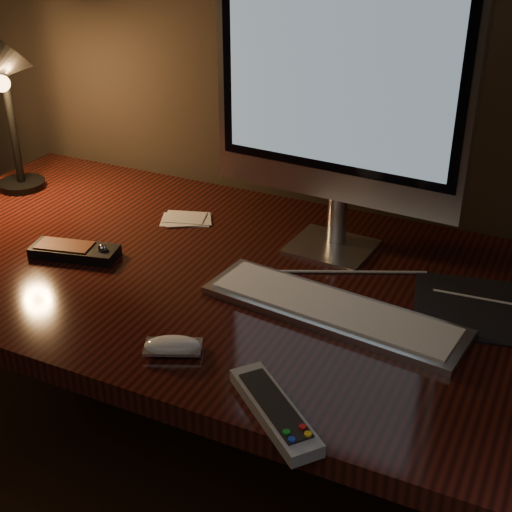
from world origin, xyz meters
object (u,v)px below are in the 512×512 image
at_px(desk, 270,318).
at_px(media_remote, 75,251).
at_px(tv_remote, 274,410).
at_px(keyboard, 333,310).
at_px(desk_lamp, 3,89).
at_px(monitor, 339,99).
at_px(mouse, 173,347).

xyz_separation_m(desk, media_remote, (-0.36, -0.14, 0.14)).
bearing_deg(tv_remote, keyboard, 133.40).
distance_m(tv_remote, desk_lamp, 1.00).
bearing_deg(desk_lamp, media_remote, -31.77).
xyz_separation_m(media_remote, tv_remote, (0.55, -0.26, -0.00)).
relative_size(monitor, mouse, 5.78).
bearing_deg(media_remote, desk_lamp, 135.00).
height_order(monitor, keyboard, monitor).
height_order(desk, keyboard, keyboard).
bearing_deg(media_remote, monitor, 15.59).
height_order(monitor, media_remote, monitor).
distance_m(media_remote, tv_remote, 0.61).
bearing_deg(monitor, keyboard, -65.01).
height_order(keyboard, mouse, same).
bearing_deg(tv_remote, desk_lamp, -168.27).
relative_size(mouse, tv_remote, 0.49).
xyz_separation_m(mouse, desk_lamp, (-0.66, 0.39, 0.24)).
height_order(monitor, desk_lamp, monitor).
bearing_deg(mouse, keyboard, 24.21).
distance_m(keyboard, tv_remote, 0.28).
xyz_separation_m(keyboard, mouse, (-0.19, -0.21, 0.00)).
distance_m(monitor, tv_remote, 0.59).
bearing_deg(desk_lamp, desk, -4.17).
distance_m(desk, media_remote, 0.41).
distance_m(monitor, media_remote, 0.59).
height_order(mouse, desk_lamp, desk_lamp).
height_order(desk, tv_remote, tv_remote).
height_order(desk, mouse, mouse).
relative_size(desk, tv_remote, 8.69).
height_order(keyboard, tv_remote, tv_remote).
relative_size(keyboard, tv_remote, 2.50).
xyz_separation_m(monitor, tv_remote, (0.11, -0.50, -0.30)).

